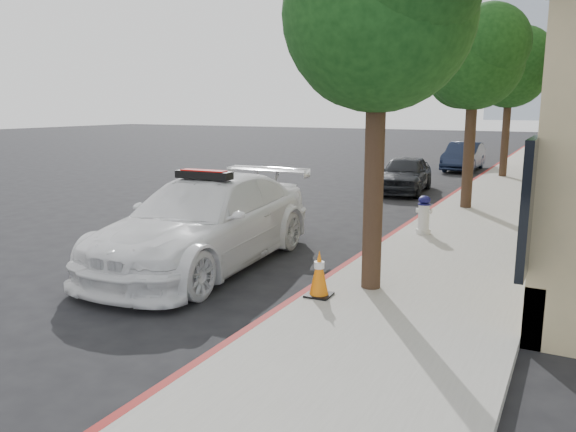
% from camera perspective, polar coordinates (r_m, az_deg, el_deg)
% --- Properties ---
extents(ground, '(120.00, 120.00, 0.00)m').
position_cam_1_polar(ground, '(11.96, -1.63, -3.18)').
color(ground, black).
rests_on(ground, ground).
extents(sidewalk, '(3.20, 50.00, 0.15)m').
position_cam_1_polar(sidewalk, '(20.42, 21.51, 2.26)').
color(sidewalk, gray).
rests_on(sidewalk, ground).
extents(curb_strip, '(0.12, 50.00, 0.15)m').
position_cam_1_polar(curb_strip, '(20.63, 17.26, 2.62)').
color(curb_strip, maroon).
rests_on(curb_strip, ground).
extents(tree_near, '(2.92, 2.82, 5.62)m').
position_cam_1_polar(tree_near, '(8.64, 9.37, 19.73)').
color(tree_near, black).
rests_on(tree_near, sidewalk).
extents(tree_mid, '(2.77, 2.64, 5.43)m').
position_cam_1_polar(tree_mid, '(16.37, 18.53, 14.80)').
color(tree_mid, black).
rests_on(tree_mid, sidewalk).
extents(tree_far, '(3.10, 3.00, 5.81)m').
position_cam_1_polar(tree_far, '(24.29, 21.73, 13.76)').
color(tree_far, black).
rests_on(tree_far, sidewalk).
extents(police_car, '(2.63, 5.80, 1.80)m').
position_cam_1_polar(police_car, '(10.62, -8.40, -0.57)').
color(police_car, white).
rests_on(police_car, ground).
extents(parked_car_mid, '(1.87, 3.87, 1.27)m').
position_cam_1_polar(parked_car_mid, '(19.85, 11.78, 4.20)').
color(parked_car_mid, black).
rests_on(parked_car_mid, ground).
extents(parked_car_far, '(1.37, 3.93, 1.29)m').
position_cam_1_polar(parked_car_far, '(27.32, 17.42, 5.80)').
color(parked_car_far, '#141C34').
rests_on(parked_car_far, ground).
extents(fire_hydrant, '(0.35, 0.33, 0.86)m').
position_cam_1_polar(fire_hydrant, '(12.83, 13.64, 0.09)').
color(fire_hydrant, silver).
rests_on(fire_hydrant, sidewalk).
extents(traffic_cone, '(0.39, 0.39, 0.71)m').
position_cam_1_polar(traffic_cone, '(8.43, 3.18, -5.85)').
color(traffic_cone, black).
rests_on(traffic_cone, sidewalk).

